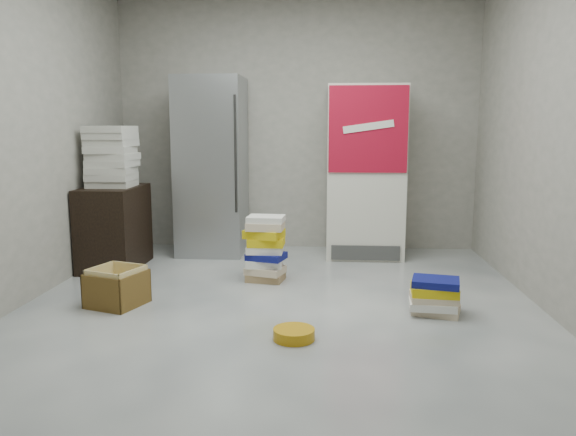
% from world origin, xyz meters
% --- Properties ---
extents(ground, '(5.00, 5.00, 0.00)m').
position_xyz_m(ground, '(0.00, 0.00, 0.00)').
color(ground, silver).
rests_on(ground, ground).
extents(room_shell, '(4.04, 5.04, 2.82)m').
position_xyz_m(room_shell, '(0.00, 0.00, 1.80)').
color(room_shell, '#A9A198').
rests_on(room_shell, ground).
extents(steel_fridge, '(0.70, 0.72, 1.90)m').
position_xyz_m(steel_fridge, '(-0.90, 2.13, 0.95)').
color(steel_fridge, '#A8AAB0').
rests_on(steel_fridge, ground).
extents(coke_cooler, '(0.80, 0.73, 1.80)m').
position_xyz_m(coke_cooler, '(0.75, 2.12, 0.90)').
color(coke_cooler, silver).
rests_on(coke_cooler, ground).
extents(wood_shelf, '(0.50, 0.80, 0.80)m').
position_xyz_m(wood_shelf, '(-1.73, 1.40, 0.40)').
color(wood_shelf, black).
rests_on(wood_shelf, ground).
extents(supply_box_stack, '(0.44, 0.45, 0.58)m').
position_xyz_m(supply_box_stack, '(-1.72, 1.40, 1.09)').
color(supply_box_stack, beige).
rests_on(supply_box_stack, wood_shelf).
extents(phonebook_stack_main, '(0.40, 0.34, 0.59)m').
position_xyz_m(phonebook_stack_main, '(-0.19, 1.01, 0.30)').
color(phonebook_stack_main, '#9A7B53').
rests_on(phonebook_stack_main, ground).
extents(phonebook_stack_side, '(0.41, 0.36, 0.27)m').
position_xyz_m(phonebook_stack_side, '(1.15, 0.18, 0.14)').
color(phonebook_stack_side, beige).
rests_on(phonebook_stack_side, ground).
extents(cardboard_box, '(0.47, 0.47, 0.30)m').
position_xyz_m(cardboard_box, '(-1.27, 0.22, 0.12)').
color(cardboard_box, gold).
rests_on(cardboard_box, ground).
extents(bucket_lid, '(0.35, 0.35, 0.07)m').
position_xyz_m(bucket_lid, '(0.15, -0.40, 0.04)').
color(bucket_lid, '#C68B0E').
rests_on(bucket_lid, ground).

